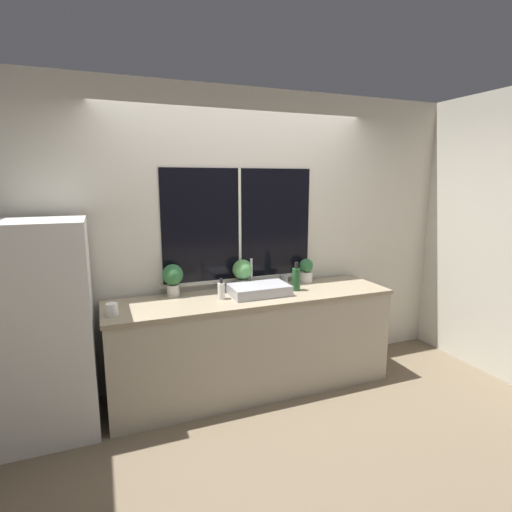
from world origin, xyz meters
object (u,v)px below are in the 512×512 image
potted_plant_center (243,272)px  mug_grey (284,280)px  soap_bottle (221,291)px  potted_plant_right (306,270)px  mug_white (112,310)px  refrigerator (41,330)px  bottle_tall (296,279)px  sink (259,289)px  potted_plant_left (173,277)px

potted_plant_center → mug_grey: (0.41, -0.03, -0.11)m
mug_grey → potted_plant_center: bearing=175.8°
potted_plant_center → soap_bottle: size_ratio=1.56×
potted_plant_right → mug_grey: bearing=-173.3°
mug_white → refrigerator: bearing=169.2°
bottle_tall → mug_grey: (-0.03, 0.21, -0.06)m
refrigerator → potted_plant_center: 1.69m
potted_plant_center → soap_bottle: (-0.28, -0.25, -0.09)m
potted_plant_center → mug_white: bearing=-162.7°
refrigerator → sink: (1.72, 0.03, 0.12)m
potted_plant_right → mug_grey: size_ratio=2.27×
sink → potted_plant_left: bearing=161.6°
potted_plant_right → potted_plant_left: bearing=180.0°
soap_bottle → potted_plant_right: bearing=14.8°
potted_plant_left → mug_white: size_ratio=2.91×
refrigerator → bottle_tall: bearing=0.9°
potted_plant_left → mug_grey: size_ratio=2.71×
sink → soap_bottle: sink is taller
potted_plant_center → mug_white: 1.22m
refrigerator → sink: size_ratio=3.14×
sink → soap_bottle: 0.35m
soap_bottle → potted_plant_left: bearing=145.5°
potted_plant_left → potted_plant_center: bearing=-0.0°
refrigerator → mug_grey: bearing=6.6°
potted_plant_left → mug_grey: 1.06m
refrigerator → bottle_tall: size_ratio=6.10×
potted_plant_right → soap_bottle: (-0.95, -0.25, -0.05)m
refrigerator → soap_bottle: (1.37, 0.02, 0.15)m
bottle_tall → mug_white: (-1.60, -0.13, -0.06)m
potted_plant_center → mug_grey: potted_plant_center is taller
potted_plant_left → mug_grey: (1.05, -0.03, -0.12)m
refrigerator → sink: refrigerator is taller
sink → mug_white: (-1.23, -0.12, 0.00)m
mug_grey → mug_white: 1.60m
sink → potted_plant_center: sink is taller
sink → soap_bottle: bearing=-178.0°
refrigerator → mug_grey: refrigerator is taller
sink → soap_bottle: size_ratio=2.89×
soap_bottle → mug_grey: soap_bottle is taller
sink → bottle_tall: (0.37, 0.00, 0.06)m
soap_bottle → bottle_tall: 0.72m
refrigerator → sink: 1.73m
potted_plant_left → potted_plant_right: bearing=-0.0°
bottle_tall → soap_bottle: bearing=-179.0°
sink → potted_plant_right: 0.65m
potted_plant_left → bottle_tall: size_ratio=1.07×
bottle_tall → mug_white: 1.60m
sink → potted_plant_right: sink is taller
refrigerator → mug_white: (0.49, -0.09, 0.13)m
refrigerator → bottle_tall: refrigerator is taller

